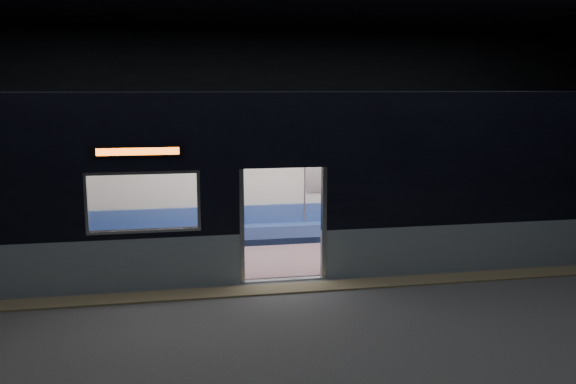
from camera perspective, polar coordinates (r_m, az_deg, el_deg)
name	(u,v)px	position (r m, az deg, el deg)	size (l,w,h in m)	color
station_floor	(295,300)	(10.11, 0.64, -10.11)	(24.00, 14.00, 0.01)	#47494C
station_envelope	(295,72)	(9.51, 0.69, 11.16)	(24.00, 14.00, 5.00)	black
tactile_strip	(289,288)	(10.61, 0.05, -9.01)	(22.80, 0.50, 0.03)	#8C7F59
metro_car	(270,168)	(12.12, -1.72, 2.24)	(18.00, 3.04, 3.35)	#899CA3
passenger	(363,205)	(13.77, 7.07, -1.19)	(0.46, 0.76, 1.45)	black
handbag	(368,212)	(13.58, 7.50, -1.91)	(0.32, 0.28, 0.16)	black
transit_map	(328,176)	(13.76, 3.80, 1.49)	(0.93, 0.03, 0.61)	white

